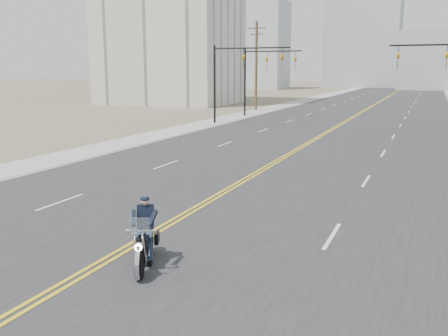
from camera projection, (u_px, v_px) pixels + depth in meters
ground_plane at (110, 259)px, 12.92m from camera, size 400.00×400.00×0.00m
road at (380, 102)px, 76.34m from camera, size 20.00×200.00×0.01m
sidewalk_left at (306, 100)px, 80.67m from camera, size 3.00×200.00×0.01m
traffic_mast_left at (235, 69)px, 44.33m from camera, size 7.10×0.26×7.00m
traffic_mast_far at (260, 69)px, 51.72m from camera, size 6.10×0.26×7.00m
utility_pole_left at (256, 64)px, 60.05m from camera, size 2.20×0.30×10.50m
haze_bldg_a at (258, 45)px, 128.16m from camera, size 14.00×12.00×22.00m
haze_bldg_b at (438, 61)px, 121.82m from camera, size 18.00×14.00×14.00m
haze_bldg_d at (363, 41)px, 141.77m from camera, size 20.00×15.00×26.00m
haze_bldg_f at (226, 59)px, 147.97m from camera, size 12.00×12.00×16.00m
motorcyclist at (144, 233)px, 12.31m from camera, size 1.74×2.41×1.73m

